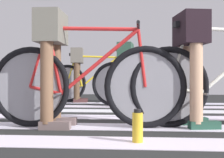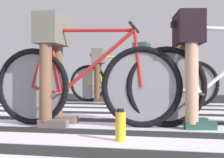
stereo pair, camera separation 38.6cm
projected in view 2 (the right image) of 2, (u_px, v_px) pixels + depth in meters
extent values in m
cube|color=black|center=(112.00, 127.00, 3.05)|extent=(18.00, 14.00, 0.02)
cube|color=silver|center=(99.00, 141.00, 2.29)|extent=(5.20, 0.44, 0.00)
cube|color=silver|center=(110.00, 126.00, 3.05)|extent=(5.20, 0.44, 0.00)
cube|color=silver|center=(125.00, 117.00, 3.81)|extent=(5.20, 0.44, 0.00)
cube|color=silver|center=(142.00, 111.00, 4.54)|extent=(5.20, 0.44, 0.00)
cube|color=silver|center=(151.00, 107.00, 5.27)|extent=(5.20, 0.44, 0.00)
cube|color=silver|center=(146.00, 103.00, 6.06)|extent=(5.20, 0.44, 0.00)
torus|color=black|center=(32.00, 86.00, 3.14)|extent=(0.72, 0.07, 0.72)
torus|color=black|center=(141.00, 87.00, 2.93)|extent=(0.72, 0.07, 0.72)
cylinder|color=gray|center=(32.00, 86.00, 3.14)|extent=(0.61, 0.01, 0.61)
cylinder|color=gray|center=(141.00, 87.00, 2.93)|extent=(0.61, 0.01, 0.61)
cylinder|color=red|center=(90.00, 30.00, 3.03)|extent=(0.80, 0.05, 0.05)
cylinder|color=red|center=(97.00, 62.00, 3.01)|extent=(0.70, 0.04, 0.59)
cylinder|color=red|center=(55.00, 62.00, 3.09)|extent=(0.15, 0.04, 0.59)
cylinder|color=red|center=(47.00, 90.00, 3.11)|extent=(0.29, 0.03, 0.09)
cylinder|color=red|center=(40.00, 59.00, 3.12)|extent=(0.18, 0.03, 0.53)
cylinder|color=red|center=(138.00, 58.00, 2.94)|extent=(0.09, 0.03, 0.50)
cube|color=black|center=(49.00, 27.00, 3.11)|extent=(0.24, 0.09, 0.05)
cylinder|color=black|center=(134.00, 28.00, 2.95)|extent=(0.04, 0.52, 0.03)
cylinder|color=#4C4C51|center=(61.00, 93.00, 3.08)|extent=(0.02, 0.34, 0.02)
cylinder|color=brown|center=(57.00, 70.00, 3.24)|extent=(0.11, 0.11, 0.93)
cylinder|color=brown|center=(46.00, 69.00, 2.96)|extent=(0.11, 0.11, 0.93)
cube|color=#69685C|center=(52.00, 30.00, 3.10)|extent=(0.23, 0.41, 0.28)
cube|color=#705D5B|center=(64.00, 120.00, 3.22)|extent=(0.26, 0.10, 0.07)
cube|color=#705D5B|center=(53.00, 124.00, 2.95)|extent=(0.26, 0.10, 0.07)
torus|color=black|center=(167.00, 87.00, 2.96)|extent=(0.71, 0.19, 0.72)
cylinder|color=gray|center=(167.00, 87.00, 2.96)|extent=(0.60, 0.12, 0.61)
cylinder|color=white|center=(192.00, 61.00, 2.95)|extent=(0.16, 0.06, 0.59)
cylinder|color=white|center=(183.00, 90.00, 2.95)|extent=(0.29, 0.08, 0.09)
cylinder|color=white|center=(176.00, 57.00, 2.95)|extent=(0.19, 0.06, 0.53)
cube|color=black|center=(185.00, 24.00, 2.95)|extent=(0.25, 0.13, 0.05)
cylinder|color=#4C4C51|center=(199.00, 94.00, 2.95)|extent=(0.09, 0.34, 0.02)
cylinder|color=tan|center=(185.00, 70.00, 3.09)|extent=(0.11, 0.11, 0.92)
cylinder|color=tan|center=(192.00, 69.00, 2.81)|extent=(0.11, 0.11, 0.92)
cube|color=black|center=(188.00, 29.00, 2.95)|extent=(0.29, 0.44, 0.28)
cube|color=#234B3B|center=(193.00, 122.00, 3.09)|extent=(0.27, 0.15, 0.07)
cube|color=#234B3B|center=(200.00, 126.00, 2.81)|extent=(0.27, 0.15, 0.07)
torus|color=black|center=(130.00, 84.00, 5.43)|extent=(0.72, 0.12, 0.72)
torus|color=black|center=(195.00, 84.00, 5.14)|extent=(0.72, 0.12, 0.72)
cylinder|color=gray|center=(130.00, 84.00, 5.43)|extent=(0.61, 0.06, 0.61)
cylinder|color=gray|center=(195.00, 84.00, 5.14)|extent=(0.61, 0.06, 0.61)
cylinder|color=black|center=(165.00, 52.00, 5.27)|extent=(0.80, 0.10, 0.05)
cylinder|color=black|center=(169.00, 70.00, 5.25)|extent=(0.70, 0.09, 0.59)
cylinder|color=black|center=(144.00, 70.00, 5.37)|extent=(0.16, 0.05, 0.59)
cylinder|color=black|center=(139.00, 86.00, 5.39)|extent=(0.29, 0.05, 0.09)
cylinder|color=black|center=(135.00, 68.00, 5.41)|extent=(0.19, 0.04, 0.53)
cylinder|color=black|center=(193.00, 68.00, 5.14)|extent=(0.09, 0.04, 0.50)
cube|color=black|center=(140.00, 50.00, 5.39)|extent=(0.25, 0.11, 0.05)
cylinder|color=black|center=(191.00, 50.00, 5.15)|extent=(0.07, 0.52, 0.03)
cylinder|color=#4C4C51|center=(147.00, 88.00, 5.35)|extent=(0.05, 0.34, 0.02)
cylinder|color=#A87A5B|center=(144.00, 75.00, 5.51)|extent=(0.11, 0.11, 0.92)
cylinder|color=#A87A5B|center=(140.00, 74.00, 5.25)|extent=(0.11, 0.11, 0.92)
cube|color=#284637|center=(142.00, 52.00, 5.38)|extent=(0.25, 0.43, 0.28)
cube|color=#1F2C41|center=(148.00, 104.00, 5.49)|extent=(0.27, 0.12, 0.07)
cube|color=#1F2C41|center=(144.00, 105.00, 5.22)|extent=(0.27, 0.12, 0.07)
torus|color=black|center=(88.00, 83.00, 6.55)|extent=(0.72, 0.15, 0.72)
torus|color=black|center=(141.00, 83.00, 6.46)|extent=(0.72, 0.15, 0.72)
cylinder|color=gray|center=(88.00, 83.00, 6.55)|extent=(0.60, 0.08, 0.61)
cylinder|color=gray|center=(141.00, 83.00, 6.46)|extent=(0.60, 0.08, 0.61)
cylinder|color=yellow|center=(117.00, 57.00, 6.50)|extent=(0.80, 0.14, 0.05)
cylinder|color=yellow|center=(120.00, 72.00, 6.50)|extent=(0.70, 0.12, 0.59)
cylinder|color=yellow|center=(100.00, 71.00, 6.53)|extent=(0.16, 0.05, 0.59)
cylinder|color=yellow|center=(95.00, 85.00, 6.53)|extent=(0.29, 0.06, 0.09)
cylinder|color=yellow|center=(92.00, 70.00, 6.54)|extent=(0.19, 0.05, 0.53)
cylinder|color=yellow|center=(139.00, 70.00, 6.46)|extent=(0.09, 0.04, 0.50)
cube|color=black|center=(96.00, 55.00, 6.54)|extent=(0.25, 0.12, 0.05)
cylinder|color=black|center=(138.00, 56.00, 6.47)|extent=(0.09, 0.52, 0.03)
cylinder|color=#4C4C51|center=(103.00, 86.00, 6.52)|extent=(0.06, 0.34, 0.02)
cylinder|color=brown|center=(99.00, 75.00, 6.67)|extent=(0.11, 0.11, 0.94)
cylinder|color=brown|center=(97.00, 75.00, 6.39)|extent=(0.11, 0.11, 0.94)
cube|color=#696359|center=(98.00, 56.00, 6.53)|extent=(0.27, 0.44, 0.28)
cube|color=#4C2C2B|center=(102.00, 100.00, 6.66)|extent=(0.27, 0.13, 0.07)
cube|color=#4C2C2B|center=(101.00, 100.00, 6.38)|extent=(0.27, 0.13, 0.07)
cylinder|color=gold|center=(121.00, 127.00, 2.27)|extent=(0.07, 0.07, 0.20)
cylinder|color=black|center=(121.00, 110.00, 2.28)|extent=(0.05, 0.05, 0.02)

